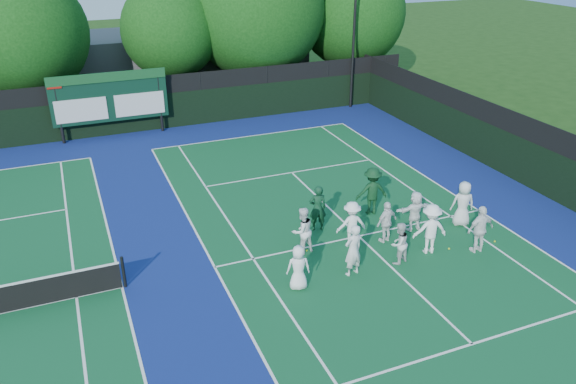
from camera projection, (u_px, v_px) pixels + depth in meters
name	position (u px, v px, depth m)	size (l,w,h in m)	color
ground	(372.00, 249.00, 19.86)	(120.00, 120.00, 0.00)	#1A3C10
court_apron	(200.00, 271.00, 18.63)	(34.00, 32.00, 0.01)	navy
near_court	(359.00, 236.00, 20.69)	(11.05, 23.85, 0.01)	#105029
back_fence	(130.00, 109.00, 30.59)	(34.00, 0.08, 3.00)	black
divider_fence_right	(552.00, 167.00, 23.21)	(0.08, 32.00, 3.00)	black
scoreboard	(109.00, 98.00, 29.54)	(6.00, 0.21, 3.55)	black
clubhouse	(171.00, 61.00, 38.37)	(18.00, 6.00, 4.00)	#55555A
light_pole_right	(355.00, 3.00, 32.86)	(1.20, 0.30, 10.12)	black
tree_b	(28.00, 36.00, 30.49)	(6.83, 6.83, 8.53)	black
tree_c	(172.00, 32.00, 33.32)	(5.76, 5.76, 7.72)	black
tree_d	(257.00, 12.00, 34.78)	(8.57, 8.57, 10.08)	black
tree_e	(353.00, 16.00, 37.36)	(7.07, 7.07, 8.68)	black
tennis_ball_1	(380.00, 219.00, 21.89)	(0.07, 0.07, 0.07)	#CCE01A
tennis_ball_2	(449.00, 249.00, 19.84)	(0.07, 0.07, 0.07)	#CCE01A
tennis_ball_3	(307.00, 250.00, 19.73)	(0.07, 0.07, 0.07)	#CCE01A
tennis_ball_4	(318.00, 206.00, 22.87)	(0.07, 0.07, 0.07)	#CCE01A
tennis_ball_5	(495.00, 241.00, 20.30)	(0.07, 0.07, 0.07)	#CCE01A
player_front_0	(298.00, 268.00, 17.43)	(0.74, 0.48, 1.52)	white
player_front_1	(353.00, 250.00, 18.07)	(0.67, 0.44, 1.83)	silver
player_front_2	(399.00, 243.00, 18.77)	(0.73, 0.57, 1.50)	silver
player_front_3	(430.00, 229.00, 19.32)	(1.19, 0.68, 1.84)	white
player_front_4	(480.00, 229.00, 19.38)	(1.03, 0.43, 1.76)	white
player_back_0	(302.00, 231.00, 19.32)	(0.84, 0.66, 1.73)	white
player_back_1	(352.00, 224.00, 19.80)	(1.09, 0.63, 1.69)	white
player_back_2	(387.00, 222.00, 20.04)	(0.93, 0.39, 1.59)	white
player_back_3	(415.00, 211.00, 20.84)	(1.45, 0.46, 1.57)	white
player_back_4	(463.00, 204.00, 21.16)	(0.87, 0.56, 1.77)	silver
coach_left	(318.00, 208.00, 20.78)	(0.66, 0.43, 1.80)	#0E361F
coach_right	(372.00, 191.00, 21.97)	(1.26, 0.72, 1.94)	#0E3519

